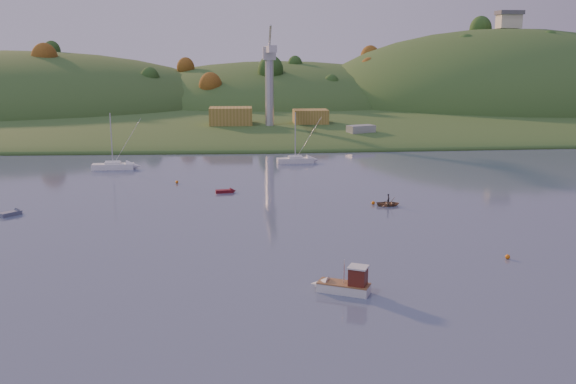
{
  "coord_description": "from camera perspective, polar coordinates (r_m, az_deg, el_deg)",
  "views": [
    {
      "loc": [
        -5.78,
        -44.76,
        20.94
      ],
      "look_at": [
        0.03,
        31.74,
        4.31
      ],
      "focal_mm": 40.0,
      "sensor_mm": 36.0,
      "label": 1
    }
  ],
  "objects": [
    {
      "name": "fishing_boat",
      "position": [
        58.07,
        4.64,
        -8.14
      ],
      "size": [
        5.63,
        3.88,
        3.47
      ],
      "rotation": [
        0.0,
        0.0,
        2.69
      ],
      "color": "silver",
      "rests_on": "ground"
    },
    {
      "name": "hillside_trees",
      "position": [
        230.78,
        -2.91,
        7.01
      ],
      "size": [
        280.0,
        50.0,
        32.0
      ],
      "primitive_type": null,
      "color": "#1B4217",
      "rests_on": "ground"
    },
    {
      "name": "hill_right",
      "position": [
        260.92,
        18.54,
        7.0
      ],
      "size": [
        150.0,
        130.0,
        60.0
      ],
      "primitive_type": "ellipsoid",
      "color": "#25471C",
      "rests_on": "ground"
    },
    {
      "name": "shore_slope",
      "position": [
        210.88,
        -2.77,
        6.52
      ],
      "size": [
        640.0,
        150.0,
        7.0
      ],
      "primitive_type": "ellipsoid",
      "color": "#25471C",
      "rests_on": "ground"
    },
    {
      "name": "wharf",
      "position": [
        168.27,
        -0.64,
        5.49
      ],
      "size": [
        42.0,
        16.0,
        2.4
      ],
      "primitive_type": "cube",
      "color": "slate",
      "rests_on": "ground"
    },
    {
      "name": "ground",
      "position": [
        49.75,
        2.81,
        -12.68
      ],
      "size": [
        500.0,
        500.0,
        0.0
      ],
      "primitive_type": "plane",
      "color": "#3B4460",
      "rests_on": "ground"
    },
    {
      "name": "grey_dinghy",
      "position": [
        92.56,
        -23.13,
        -1.69
      ],
      "size": [
        3.01,
        3.15,
        1.19
      ],
      "rotation": [
        0.0,
        0.0,
        0.83
      ],
      "color": "slate",
      "rests_on": "ground"
    },
    {
      "name": "buoy_2",
      "position": [
        106.9,
        -9.85,
        0.89
      ],
      "size": [
        0.5,
        0.5,
        0.5
      ],
      "primitive_type": "sphere",
      "color": "orange",
      "rests_on": "ground"
    },
    {
      "name": "shed_east",
      "position": [
        170.61,
        2.01,
        6.66
      ],
      "size": [
        9.0,
        7.0,
        4.0
      ],
      "primitive_type": "cube",
      "color": "olive",
      "rests_on": "wharf"
    },
    {
      "name": "hilltop_house",
      "position": [
        260.38,
        19.05,
        14.33
      ],
      "size": [
        9.0,
        7.0,
        6.45
      ],
      "color": "beige",
      "rests_on": "hill_right"
    },
    {
      "name": "dock_crane",
      "position": [
        163.38,
        -1.64,
        10.91
      ],
      "size": [
        3.2,
        28.0,
        20.3
      ],
      "color": "#B7B7BC",
      "rests_on": "wharf"
    },
    {
      "name": "red_tender",
      "position": [
        98.9,
        -5.32,
        0.08
      ],
      "size": [
        3.25,
        1.47,
        1.07
      ],
      "rotation": [
        0.0,
        0.0,
        0.13
      ],
      "color": "#5F0D15",
      "rests_on": "ground"
    },
    {
      "name": "work_vessel",
      "position": [
        157.16,
        6.49,
        5.01
      ],
      "size": [
        16.1,
        10.44,
        3.9
      ],
      "rotation": [
        0.0,
        0.0,
        0.36
      ],
      "color": "slate",
      "rests_on": "ground"
    },
    {
      "name": "canoe",
      "position": [
        90.98,
        8.91,
        -1.01
      ],
      "size": [
        3.28,
        2.37,
        0.67
      ],
      "primitive_type": "imported",
      "rotation": [
        0.0,
        0.0,
        1.55
      ],
      "color": "#856649",
      "rests_on": "ground"
    },
    {
      "name": "paddler",
      "position": [
        90.89,
        8.92,
        -0.77
      ],
      "size": [
        0.36,
        0.54,
        1.45
      ],
      "primitive_type": "imported",
      "rotation": [
        0.0,
        0.0,
        1.55
      ],
      "color": "black",
      "rests_on": "ground"
    },
    {
      "name": "sailboat_near",
      "position": [
        122.55,
        -15.3,
        2.28
      ],
      "size": [
        7.59,
        2.66,
        10.38
      ],
      "rotation": [
        0.0,
        0.0,
        0.06
      ],
      "color": "white",
      "rests_on": "ground"
    },
    {
      "name": "far_shore",
      "position": [
        275.62,
        -3.16,
        7.86
      ],
      "size": [
        620.0,
        220.0,
        1.5
      ],
      "primitive_type": "cube",
      "color": "#25471C",
      "rests_on": "ground"
    },
    {
      "name": "shed_west",
      "position": [
        168.55,
        -5.11,
        6.69
      ],
      "size": [
        11.0,
        8.0,
        4.8
      ],
      "primitive_type": "cube",
      "color": "olive",
      "rests_on": "wharf"
    },
    {
      "name": "buoy_1",
      "position": [
        91.42,
        7.58,
        -0.96
      ],
      "size": [
        0.5,
        0.5,
        0.5
      ],
      "primitive_type": "sphere",
      "color": "orange",
      "rests_on": "ground"
    },
    {
      "name": "hill_left",
      "position": [
        259.69,
        -23.41,
        6.61
      ],
      "size": [
        170.0,
        140.0,
        44.0
      ],
      "primitive_type": "ellipsoid",
      "color": "#25471C",
      "rests_on": "ground"
    },
    {
      "name": "hill_center",
      "position": [
        256.11,
        -0.8,
        7.54
      ],
      "size": [
        140.0,
        120.0,
        36.0
      ],
      "primitive_type": "ellipsoid",
      "color": "#25471C",
      "rests_on": "ground"
    },
    {
      "name": "sailboat_far",
      "position": [
        125.09,
        0.65,
        2.9
      ],
      "size": [
        7.29,
        2.86,
        9.86
      ],
      "rotation": [
        0.0,
        0.0,
        0.1
      ],
      "color": "silver",
      "rests_on": "ground"
    },
    {
      "name": "buoy_0",
      "position": [
        70.72,
        18.94,
        -5.47
      ],
      "size": [
        0.5,
        0.5,
        0.5
      ],
      "primitive_type": "sphere",
      "color": "orange",
      "rests_on": "ground"
    }
  ]
}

